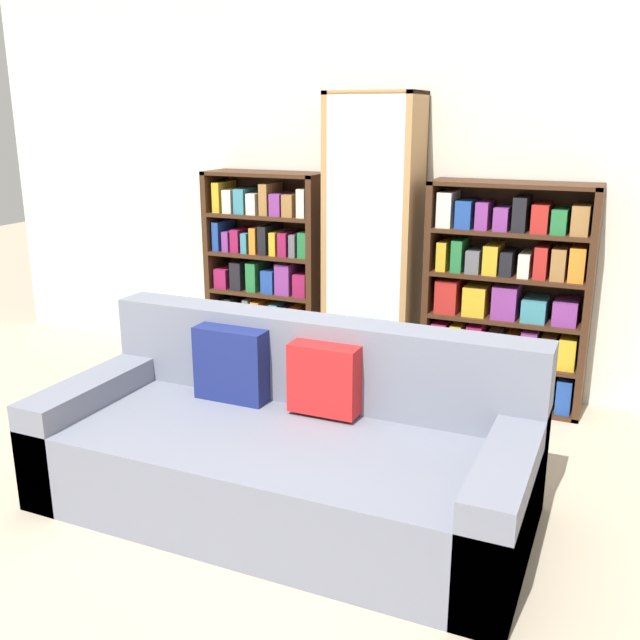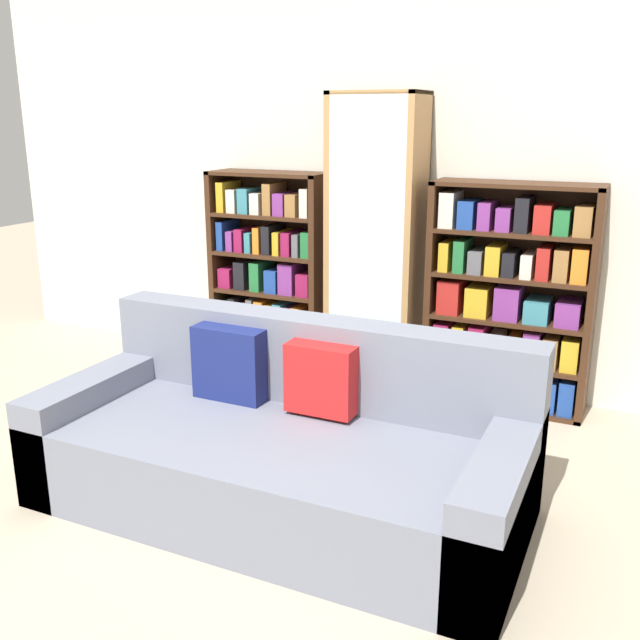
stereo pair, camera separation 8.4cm
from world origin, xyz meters
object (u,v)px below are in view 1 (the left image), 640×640
object	(u,v)px
bookshelf_left	(268,276)
display_cabinet	(373,245)
bookshelf_right	(507,300)
wine_bottle	(415,391)
couch	(287,449)

from	to	relation	value
bookshelf_left	display_cabinet	size ratio (longest dim) A/B	0.73
bookshelf_right	bookshelf_left	bearing A→B (deg)	179.98
bookshelf_left	wine_bottle	size ratio (longest dim) A/B	3.41
bookshelf_left	display_cabinet	world-z (taller)	display_cabinet
bookshelf_right	wine_bottle	size ratio (longest dim) A/B	3.39
bookshelf_left	wine_bottle	distance (m)	1.37
bookshelf_left	couch	bearing A→B (deg)	-59.72
bookshelf_right	wine_bottle	distance (m)	0.78
couch	bookshelf_right	xyz separation A→B (m)	(0.68, 1.62, 0.38)
couch	wine_bottle	world-z (taller)	couch
couch	bookshelf_left	size ratio (longest dim) A/B	1.59
couch	display_cabinet	world-z (taller)	display_cabinet
bookshelf_left	wine_bottle	world-z (taller)	bookshelf_left
bookshelf_left	wine_bottle	xyz separation A→B (m)	(1.20, -0.44, -0.49)
couch	display_cabinet	bearing A→B (deg)	96.18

